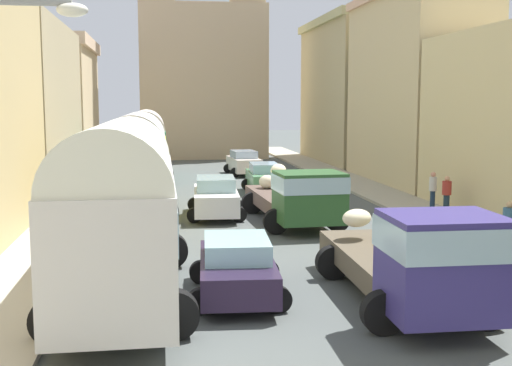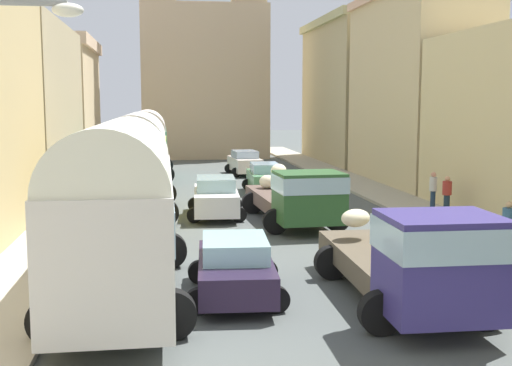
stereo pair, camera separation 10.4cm
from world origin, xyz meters
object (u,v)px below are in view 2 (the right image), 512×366
parked_bus_0 (120,201)px  car_3 (216,197)px  car_2 (235,267)px  cargo_truck_1 (297,195)px  pedestrian_2 (447,195)px  parked_bus_2 (147,140)px  cargo_truck_0 (414,258)px  pedestrian_3 (433,191)px  car_0 (265,178)px  pedestrian_0 (508,227)px  parked_bus_1 (138,158)px  car_1 (245,163)px

parked_bus_0 → car_3: bearing=73.8°
car_2 → car_3: 11.08m
cargo_truck_1 → pedestrian_2: (6.18, 0.39, -0.17)m
parked_bus_0 → cargo_truck_1: size_ratio=1.23×
parked_bus_2 → cargo_truck_0: bearing=-76.8°
cargo_truck_0 → car_2: 4.22m
pedestrian_3 → parked_bus_2: bearing=127.7°
car_3 → cargo_truck_1: bearing=-39.9°
car_0 → car_2: 17.87m
parked_bus_2 → car_0: (6.11, -7.67, -1.53)m
parked_bus_0 → car_0: 18.45m
pedestrian_0 → pedestrian_2: 6.74m
parked_bus_1 → car_2: (2.69, -12.02, -1.61)m
car_2 → pedestrian_3: size_ratio=2.25×
cargo_truck_0 → car_0: bearing=90.7°
parked_bus_2 → pedestrian_2: (12.11, -16.14, -1.32)m
cargo_truck_0 → car_2: size_ratio=1.70×
car_1 → car_3: size_ratio=0.93×
car_1 → pedestrian_0: 24.09m
parked_bus_0 → car_3: 11.40m
car_1 → pedestrian_3: (5.70, -16.17, 0.26)m
parked_bus_1 → car_2: 12.42m
car_2 → pedestrian_0: bearing=16.0°
car_0 → pedestrian_2: 10.38m
cargo_truck_0 → cargo_truck_1: bearing=92.3°
pedestrian_0 → pedestrian_3: bearing=83.1°
cargo_truck_1 → car_0: (0.18, 8.86, -0.37)m
pedestrian_2 → pedestrian_3: bearing=106.6°
pedestrian_2 → pedestrian_0: bearing=-99.7°
cargo_truck_0 → parked_bus_0: bearing=162.5°
car_2 → parked_bus_0: bearing=175.4°
car_2 → pedestrian_2: 13.14m
pedestrian_3 → pedestrian_2: bearing=-73.4°
parked_bus_0 → car_1: bearing=76.3°
cargo_truck_1 → car_0: 8.87m
car_2 → pedestrian_3: pedestrian_3 is taller
parked_bus_1 → parked_bus_2: parked_bus_1 is taller
cargo_truck_1 → car_1: size_ratio=1.79×
parked_bus_0 → cargo_truck_1: parked_bus_0 is taller
parked_bus_1 → pedestrian_2: 12.64m
parked_bus_2 → cargo_truck_1: size_ratio=1.17×
pedestrian_0 → pedestrian_3: pedestrian_3 is taller
car_1 → car_3: 15.27m
parked_bus_2 → parked_bus_1: bearing=-90.5°
car_0 → car_2: bearing=-101.4°
car_2 → pedestrian_2: size_ratio=2.36×
pedestrian_2 → parked_bus_1: bearing=166.3°
parked_bus_2 → car_2: bearing=-84.2°
car_1 → pedestrian_3: bearing=-70.6°
car_0 → parked_bus_0: bearing=-109.8°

